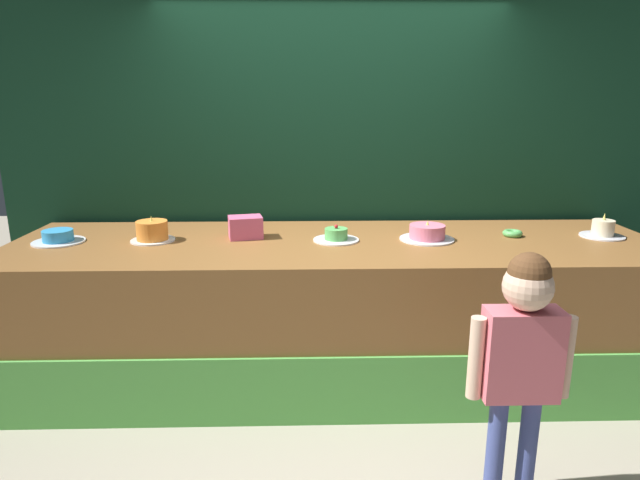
{
  "coord_description": "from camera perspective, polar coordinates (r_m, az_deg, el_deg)",
  "views": [
    {
      "loc": [
        -0.19,
        -2.75,
        1.81
      ],
      "look_at": [
        -0.11,
        0.36,
        1.01
      ],
      "focal_mm": 30.05,
      "sensor_mm": 36.0,
      "label": 1
    }
  ],
  "objects": [
    {
      "name": "pink_box",
      "position": [
        3.57,
        -7.93,
        1.36
      ],
      "size": [
        0.24,
        0.2,
        0.14
      ],
      "primitive_type": "cube",
      "rotation": [
        0.0,
        0.0,
        0.21
      ],
      "color": "#E3608F",
      "rests_on": "stage_platform"
    },
    {
      "name": "child_figure",
      "position": [
        2.54,
        20.7,
        -10.55
      ],
      "size": [
        0.46,
        0.21,
        1.2
      ],
      "color": "#3F4C8C",
      "rests_on": "ground_plane"
    },
    {
      "name": "cake_center",
      "position": [
        3.47,
        1.73,
        0.44
      ],
      "size": [
        0.3,
        0.3,
        0.11
      ],
      "color": "white",
      "rests_on": "stage_platform"
    },
    {
      "name": "stage_platform",
      "position": [
        3.61,
        1.68,
        -7.39
      ],
      "size": [
        4.2,
        1.23,
        0.94
      ],
      "color": "brown",
      "rests_on": "ground_plane"
    },
    {
      "name": "cake_far_left",
      "position": [
        3.81,
        -26.12,
        0.26
      ],
      "size": [
        0.32,
        0.32,
        0.08
      ],
      "color": "white",
      "rests_on": "stage_platform"
    },
    {
      "name": "cake_left",
      "position": [
        3.62,
        -17.43,
        0.86
      ],
      "size": [
        0.28,
        0.28,
        0.16
      ],
      "color": "white",
      "rests_on": "stage_platform"
    },
    {
      "name": "ground_plane",
      "position": [
        3.3,
        2.22,
        -18.89
      ],
      "size": [
        12.0,
        12.0,
        0.0
      ],
      "primitive_type": "plane",
      "color": "#ADA38E"
    },
    {
      "name": "donut",
      "position": [
        3.81,
        19.81,
        0.68
      ],
      "size": [
        0.13,
        0.13,
        0.04
      ],
      "primitive_type": "torus",
      "color": "#59B259",
      "rests_on": "stage_platform"
    },
    {
      "name": "curtain_backdrop",
      "position": [
        4.09,
        1.22,
        8.0
      ],
      "size": [
        4.91,
        0.08,
        2.71
      ],
      "primitive_type": "cube",
      "color": "#113823",
      "rests_on": "ground_plane"
    },
    {
      "name": "cake_right",
      "position": [
        3.56,
        11.33,
        0.72
      ],
      "size": [
        0.36,
        0.36,
        0.13
      ],
      "color": "silver",
      "rests_on": "stage_platform"
    },
    {
      "name": "cake_far_right",
      "position": [
        4.04,
        27.88,
        0.95
      ],
      "size": [
        0.28,
        0.28,
        0.16
      ],
      "color": "silver",
      "rests_on": "stage_platform"
    }
  ]
}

